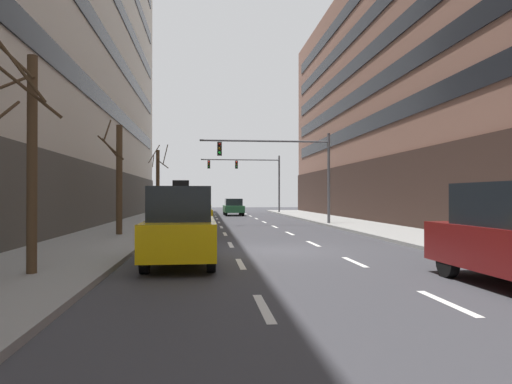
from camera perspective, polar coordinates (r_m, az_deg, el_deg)
name	(u,v)px	position (r m, az deg, el deg)	size (l,w,h in m)	color
ground_plane	(281,250)	(15.98, 3.08, -7.21)	(120.00, 120.00, 0.00)	#38383D
sidewalk_left	(74,251)	(16.32, -21.54, -6.79)	(4.00, 80.00, 0.14)	gray
sidewalk_right	(469,246)	(18.36, 24.78, -6.07)	(4.00, 80.00, 0.14)	gray
lane_stripe_l1_s2	(264,308)	(7.94, 0.94, -14.09)	(0.16, 2.00, 0.01)	silver
lane_stripe_l1_s3	(241,264)	(12.83, -1.92, -8.86)	(0.16, 2.00, 0.01)	silver
lane_stripe_l1_s4	(231,245)	(17.78, -3.16, -6.51)	(0.16, 2.00, 0.01)	silver
lane_stripe_l1_s5	(225,234)	(22.75, -3.86, -5.19)	(0.16, 2.00, 0.01)	silver
lane_stripe_l1_s6	(221,227)	(27.73, -4.30, -4.34)	(0.16, 2.00, 0.01)	silver
lane_stripe_l1_s7	(219,222)	(32.72, -4.61, -3.75)	(0.16, 2.00, 0.01)	silver
lane_stripe_l1_s8	(217,219)	(37.71, -4.84, -3.32)	(0.16, 2.00, 0.01)	silver
lane_stripe_l1_s9	(216,216)	(42.71, -5.01, -2.99)	(0.16, 2.00, 0.01)	silver
lane_stripe_l1_s10	(215,214)	(47.70, -5.15, -2.73)	(0.16, 2.00, 0.01)	silver
lane_stripe_l2_s2	(447,303)	(8.93, 22.50, -12.52)	(0.16, 2.00, 0.01)	silver
lane_stripe_l2_s3	(355,262)	(13.46, 12.08, -8.45)	(0.16, 2.00, 0.01)	silver
lane_stripe_l2_s4	(313,244)	(18.24, 7.09, -6.36)	(0.16, 2.00, 0.01)	silver
lane_stripe_l2_s5	(290,233)	(23.12, 4.20, -5.12)	(0.16, 2.00, 0.01)	silver
lane_stripe_l2_s6	(275,227)	(28.03, 2.33, -4.30)	(0.16, 2.00, 0.01)	silver
lane_stripe_l2_s7	(264,222)	(32.98, 1.02, -3.73)	(0.16, 2.00, 0.01)	silver
lane_stripe_l2_s8	(256,219)	(37.93, 0.06, -3.31)	(0.16, 2.00, 0.01)	silver
lane_stripe_l2_s9	(250,216)	(42.90, -0.69, -2.98)	(0.16, 2.00, 0.01)	silver
lane_stripe_l2_s10	(246,214)	(47.88, -1.27, -2.72)	(0.16, 2.00, 0.01)	silver
car_driving_0	(233,207)	(44.01, -2.81, -1.89)	(1.88, 4.32, 1.61)	black
taxi_driving_1	(197,212)	(31.11, -7.33, -2.51)	(1.74, 4.16, 1.73)	black
taxi_driving_2	(200,206)	(45.30, -6.94, -1.76)	(2.14, 4.71, 1.92)	black
taxi_driving_3	(193,212)	(23.42, -7.80, -2.48)	(1.94, 4.41, 2.29)	black
taxi_driving_4	(181,226)	(12.72, -9.28, -4.16)	(1.85, 4.38, 2.30)	black
traffic_signal_0	(288,161)	(29.20, 4.03, 3.83)	(8.26, 0.35, 5.72)	#4C4C51
traffic_signal_1	(252,172)	(48.72, -0.55, 2.53)	(8.36, 0.34, 6.01)	#4C4C51
street_tree_0	(29,153)	(11.50, -26.19, 4.34)	(1.94, 1.94, 5.28)	#4C3823
street_tree_1	(119,177)	(21.71, -16.60, 1.73)	(1.26, 1.48, 5.25)	#4C3823
street_tree_2	(158,182)	(38.64, -12.03, 1.23)	(1.67, 1.74, 6.01)	#4C3823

